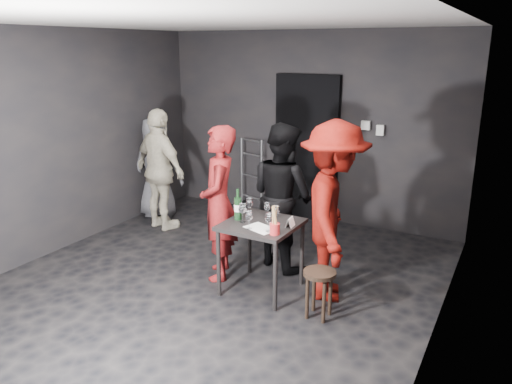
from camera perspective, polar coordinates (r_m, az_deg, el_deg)
The scene contains 26 objects.
floor at distance 5.54m, azimuth -4.56°, elevation -10.23°, with size 4.50×5.00×0.02m, color black.
ceiling at distance 4.96m, azimuth -5.30°, elevation 18.89°, with size 4.50×5.00×0.02m, color silver.
wall_back at distance 7.27m, azimuth 6.03°, elevation 7.35°, with size 4.50×0.04×2.70m, color black.
wall_left at distance 6.57m, azimuth -21.62°, elevation 5.35°, with size 0.04×5.00×2.70m, color black.
wall_right at distance 4.31m, azimuth 20.98°, elevation 0.14°, with size 0.04×5.00×2.70m, color black.
doorway at distance 7.26m, azimuth 5.78°, elevation 4.95°, with size 0.95×0.10×2.10m, color black.
wallbox_upper at distance 6.93m, azimuth 12.45°, elevation 7.46°, with size 0.12×0.06×0.12m, color #B7B7B2.
wallbox_lower at distance 6.88m, azimuth 14.03°, elevation 6.88°, with size 0.10×0.06×0.14m, color #B7B7B2.
hand_truck at distance 7.66m, azimuth -0.63°, elevation -0.83°, with size 0.38×0.33×1.14m.
tasting_table at distance 5.10m, azimuth 0.62°, elevation -4.57°, with size 0.72×0.72×0.75m.
stool at distance 4.76m, azimuth 7.26°, elevation -10.15°, with size 0.31×0.31×0.47m.
server_red at distance 5.36m, azimuth -4.28°, elevation -0.25°, with size 0.69×0.45×1.89m, color maroon.
woman_black at distance 5.66m, azimuth 3.03°, elevation 0.50°, with size 0.91×0.50×1.86m, color black.
man_maroon at distance 4.92m, azimuth 8.91°, elevation -0.17°, with size 1.41×0.65×2.18m, color #610B06.
bystander_cream at distance 6.95m, azimuth -10.93°, elevation 3.28°, with size 1.10×0.53×1.88m, color beige.
bystander_grey at distance 7.50m, azimuth -11.23°, elevation 2.79°, with size 0.74×0.40×1.51m, color slate.
tasting_mat at distance 4.91m, azimuth 0.58°, elevation -4.17°, with size 0.31×0.21×0.00m, color white.
wine_glass_a at distance 5.05m, azimuth -1.55°, elevation -2.31°, with size 0.08×0.08×0.22m, color white, non-canonical shape.
wine_glass_b at distance 5.22m, azimuth -0.78°, elevation -1.67°, with size 0.08×0.08×0.22m, color white, non-canonical shape.
wine_glass_c at distance 5.18m, azimuth 1.27°, elevation -2.04°, with size 0.07×0.07×0.18m, color white, non-canonical shape.
wine_glass_d at distance 4.87m, azimuth -0.79°, elevation -3.12°, with size 0.08×0.08×0.20m, color white, non-canonical shape.
wine_glass_e at distance 4.80m, azimuth 1.49°, elevation -3.41°, with size 0.08×0.08×0.20m, color white, non-canonical shape.
wine_glass_f at distance 5.00m, azimuth 2.23°, elevation -2.54°, with size 0.08×0.08×0.21m, color white, non-canonical shape.
wine_bottle at distance 5.13m, azimuth -2.08°, elevation -1.82°, with size 0.08×0.08×0.33m.
breadstick_cup at distance 4.72m, azimuth 2.16°, elevation -3.30°, with size 0.10×0.10×0.30m.
reserved_card at distance 4.96m, azimuth 3.78°, elevation -3.43°, with size 0.08×0.12×0.09m, color white, non-canonical shape.
Camera 1 is at (2.74, -4.14, 2.47)m, focal length 35.00 mm.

